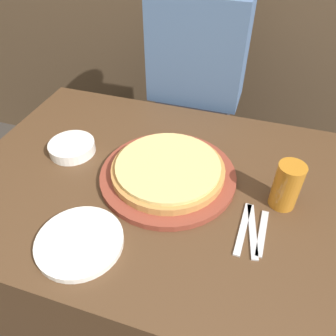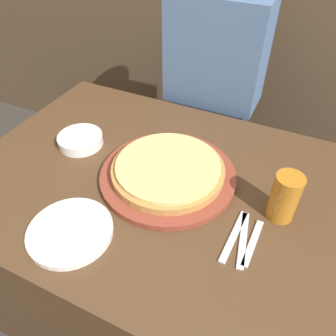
{
  "view_description": "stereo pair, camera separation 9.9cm",
  "coord_description": "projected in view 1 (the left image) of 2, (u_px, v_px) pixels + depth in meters",
  "views": [
    {
      "loc": [
        0.28,
        -0.68,
        1.46
      ],
      "look_at": [
        0.05,
        0.02,
        0.8
      ],
      "focal_mm": 35.0,
      "sensor_mm": 36.0,
      "label": 1
    },
    {
      "loc": [
        0.37,
        -0.65,
        1.46
      ],
      "look_at": [
        0.05,
        0.02,
        0.8
      ],
      "focal_mm": 35.0,
      "sensor_mm": 36.0,
      "label": 2
    }
  ],
  "objects": [
    {
      "name": "dinner_plate",
      "position": [
        80.0,
        242.0,
        0.83
      ],
      "size": [
        0.22,
        0.22,
        0.02
      ],
      "color": "white",
      "rests_on": "dining_table"
    },
    {
      "name": "dinner_knife",
      "position": [
        252.0,
        231.0,
        0.86
      ],
      "size": [
        0.05,
        0.18,
        0.0
      ],
      "color": "silver",
      "rests_on": "dining_table"
    },
    {
      "name": "beer_glass",
      "position": [
        287.0,
        184.0,
        0.89
      ],
      "size": [
        0.07,
        0.07,
        0.14
      ],
      "color": "#B7701E",
      "rests_on": "dining_table"
    },
    {
      "name": "spoon",
      "position": [
        262.0,
        233.0,
        0.86
      ],
      "size": [
        0.02,
        0.15,
        0.0
      ],
      "color": "silver",
      "rests_on": "dining_table"
    },
    {
      "name": "fork",
      "position": [
        243.0,
        228.0,
        0.87
      ],
      "size": [
        0.03,
        0.18,
        0.0
      ],
      "color": "silver",
      "rests_on": "dining_table"
    },
    {
      "name": "diner_person",
      "position": [
        194.0,
        112.0,
        1.49
      ],
      "size": [
        0.38,
        0.2,
        1.33
      ],
      "color": "#33333D",
      "rests_on": "ground_plane"
    },
    {
      "name": "ground_plane",
      "position": [
        156.0,
        296.0,
        1.52
      ],
      "size": [
        12.0,
        12.0,
        0.0
      ],
      "primitive_type": "plane",
      "color": "#38332D"
    },
    {
      "name": "dining_table",
      "position": [
        154.0,
        249.0,
        1.27
      ],
      "size": [
        1.16,
        0.87,
        0.76
      ],
      "color": "#4C331E",
      "rests_on": "ground_plane"
    },
    {
      "name": "side_bowl",
      "position": [
        72.0,
        147.0,
        1.1
      ],
      "size": [
        0.15,
        0.15,
        0.04
      ],
      "color": "white",
      "rests_on": "dining_table"
    },
    {
      "name": "pizza_on_board",
      "position": [
        168.0,
        172.0,
        1.0
      ],
      "size": [
        0.42,
        0.42,
        0.06
      ],
      "color": "brown",
      "rests_on": "dining_table"
    }
  ]
}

